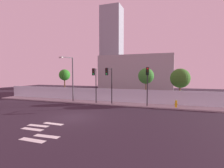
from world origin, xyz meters
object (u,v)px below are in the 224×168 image
object	(u,v)px
traffic_light_left	(95,78)
roadside_tree_midleft	(146,76)
fire_hydrant	(176,104)
traffic_light_center	(109,78)
traffic_light_right	(147,78)
street_lamp_curbside	(71,75)
roadside_tree_leftmost	(65,75)
roadside_tree_midright	(180,78)

from	to	relation	value
traffic_light_left	roadside_tree_midleft	size ratio (longest dim) A/B	0.95
fire_hydrant	roadside_tree_midleft	size ratio (longest dim) A/B	0.17
traffic_light_left	roadside_tree_midleft	xyz separation A→B (m)	(6.07, 3.92, 0.24)
traffic_light_center	fire_hydrant	size ratio (longest dim) A/B	5.45
traffic_light_right	fire_hydrant	distance (m)	4.46
street_lamp_curbside	roadside_tree_midleft	world-z (taller)	street_lamp_curbside
roadside_tree_leftmost	street_lamp_curbside	bearing A→B (deg)	-44.79
traffic_light_left	fire_hydrant	xyz separation A→B (m)	(10.07, 0.74, -2.92)
roadside_tree_leftmost	roadside_tree_midright	world-z (taller)	roadside_tree_leftmost
traffic_light_right	roadside_tree_leftmost	xyz separation A→B (m)	(-14.18, 4.07, 0.29)
traffic_light_center	roadside_tree_midright	world-z (taller)	traffic_light_center
fire_hydrant	roadside_tree_midright	distance (m)	4.31
traffic_light_right	fire_hydrant	xyz separation A→B (m)	(3.22, 0.89, -2.97)
traffic_light_right	fire_hydrant	size ratio (longest dim) A/B	5.47
roadside_tree_leftmost	roadside_tree_midright	xyz separation A→B (m)	(17.88, 0.00, -0.38)
traffic_light_right	roadside_tree_midleft	size ratio (longest dim) A/B	0.96
street_lamp_curbside	fire_hydrant	world-z (taller)	street_lamp_curbside
fire_hydrant	roadside_tree_midleft	bearing A→B (deg)	141.48
traffic_light_center	traffic_light_right	distance (m)	4.79
traffic_light_center	roadside_tree_midright	bearing A→B (deg)	25.42
street_lamp_curbside	roadside_tree_midleft	distance (m)	10.57
roadside_tree_midleft	traffic_light_center	bearing A→B (deg)	-134.82
traffic_light_left	roadside_tree_midright	distance (m)	11.25
traffic_light_left	street_lamp_curbside	distance (m)	4.02
traffic_light_right	roadside_tree_leftmost	distance (m)	14.76
traffic_light_right	roadside_tree_leftmost	world-z (taller)	roadside_tree_leftmost
traffic_light_left	roadside_tree_midright	world-z (taller)	roadside_tree_midright
traffic_light_center	roadside_tree_leftmost	bearing A→B (deg)	156.76
traffic_light_center	fire_hydrant	xyz separation A→B (m)	(8.01, 0.85, -2.95)
roadside_tree_leftmost	traffic_light_left	bearing A→B (deg)	-28.15
traffic_light_left	street_lamp_curbside	bearing A→B (deg)	171.78
street_lamp_curbside	fire_hydrant	distance (m)	14.41
street_lamp_curbside	roadside_tree_midleft	xyz separation A→B (m)	(10.02, 3.35, -0.15)
traffic_light_center	traffic_light_right	world-z (taller)	traffic_light_right
roadside_tree_leftmost	roadside_tree_midleft	world-z (taller)	roadside_tree_midleft
fire_hydrant	traffic_light_right	bearing A→B (deg)	-164.61
traffic_light_left	roadside_tree_midright	size ratio (longest dim) A/B	0.97
roadside_tree_leftmost	roadside_tree_midleft	xyz separation A→B (m)	(13.40, 0.00, -0.10)
street_lamp_curbside	fire_hydrant	xyz separation A→B (m)	(14.02, 0.17, -3.31)
traffic_light_left	traffic_light_right	size ratio (longest dim) A/B	0.99
roadside_tree_leftmost	roadside_tree_midleft	size ratio (longest dim) A/B	0.99
traffic_light_left	street_lamp_curbside	size ratio (longest dim) A/B	0.74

